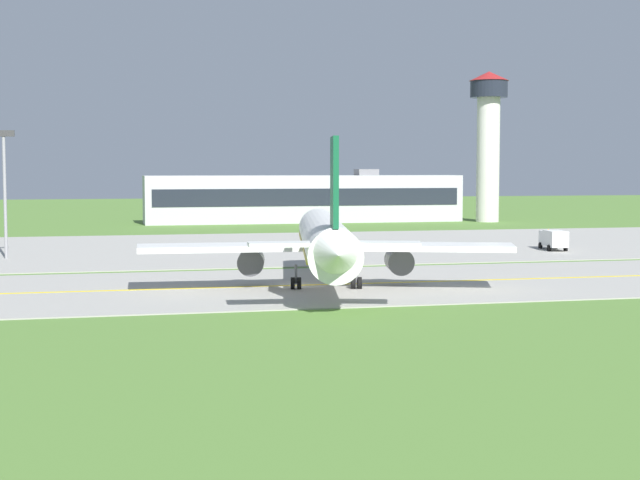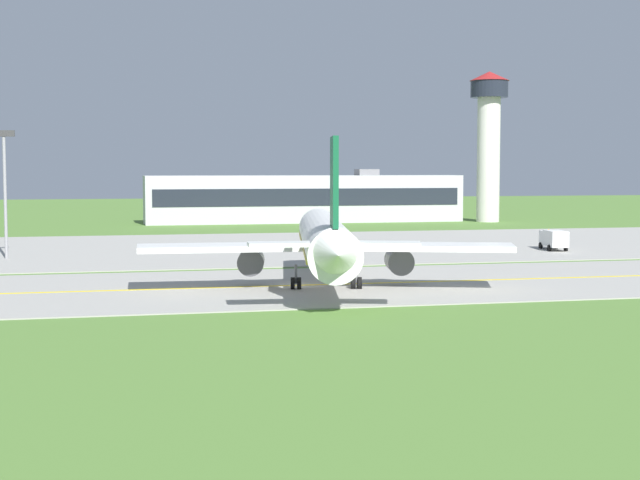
# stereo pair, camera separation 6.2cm
# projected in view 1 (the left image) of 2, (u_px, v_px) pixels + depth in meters

# --- Properties ---
(ground_plane) EXTENTS (500.00, 500.00, 0.00)m
(ground_plane) POSITION_uv_depth(u_px,v_px,m) (303.00, 286.00, 85.35)
(ground_plane) COLOR #517A33
(taxiway_strip) EXTENTS (240.00, 28.00, 0.10)m
(taxiway_strip) POSITION_uv_depth(u_px,v_px,m) (303.00, 286.00, 85.34)
(taxiway_strip) COLOR #9E9B93
(taxiway_strip) RESTS_ON ground
(apron_pad) EXTENTS (140.00, 52.00, 0.10)m
(apron_pad) POSITION_uv_depth(u_px,v_px,m) (310.00, 246.00, 128.40)
(apron_pad) COLOR #9E9B93
(apron_pad) RESTS_ON ground
(taxiway_centreline) EXTENTS (220.00, 0.60, 0.01)m
(taxiway_centreline) POSITION_uv_depth(u_px,v_px,m) (303.00, 285.00, 85.34)
(taxiway_centreline) COLOR yellow
(taxiway_centreline) RESTS_ON taxiway_strip
(airplane_lead) EXTENTS (32.18, 39.46, 12.70)m
(airplane_lead) POSITION_uv_depth(u_px,v_px,m) (325.00, 241.00, 84.06)
(airplane_lead) COLOR white
(airplane_lead) RESTS_ON ground
(service_truck_fuel) EXTENTS (3.09, 6.25, 2.60)m
(service_truck_fuel) POSITION_uv_depth(u_px,v_px,m) (553.00, 239.00, 121.77)
(service_truck_fuel) COLOR silver
(service_truck_fuel) RESTS_ON ground
(terminal_building) EXTENTS (61.10, 8.62, 10.19)m
(terminal_building) POSITION_uv_depth(u_px,v_px,m) (305.00, 199.00, 185.16)
(terminal_building) COLOR #B2B2B7
(terminal_building) RESTS_ON ground
(control_tower) EXTENTS (7.60, 7.60, 28.94)m
(control_tower) POSITION_uv_depth(u_px,v_px,m) (488.00, 132.00, 186.11)
(control_tower) COLOR silver
(control_tower) RESTS_ON ground
(apron_light_mast) EXTENTS (2.40, 0.50, 14.70)m
(apron_light_mast) POSITION_uv_depth(u_px,v_px,m) (4.00, 178.00, 109.38)
(apron_light_mast) COLOR gray
(apron_light_mast) RESTS_ON ground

